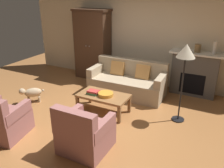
% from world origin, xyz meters
% --- Properties ---
extents(ground_plane, '(9.60, 9.60, 0.00)m').
position_xyz_m(ground_plane, '(0.00, 0.00, 0.00)').
color(ground_plane, '#9E6638').
extents(back_wall, '(7.20, 0.10, 2.80)m').
position_xyz_m(back_wall, '(0.00, 2.55, 1.40)').
color(back_wall, beige).
rests_on(back_wall, ground).
extents(fireplace, '(1.26, 0.48, 1.12)m').
position_xyz_m(fireplace, '(1.55, 2.30, 0.57)').
color(fireplace, '#4C4947').
rests_on(fireplace, ground).
extents(armoire, '(1.06, 0.57, 2.03)m').
position_xyz_m(armoire, '(-1.40, 2.22, 1.02)').
color(armoire, '#472D1E').
rests_on(armoire, ground).
extents(couch, '(1.94, 0.90, 0.86)m').
position_xyz_m(couch, '(0.05, 1.54, 0.32)').
color(couch, tan).
rests_on(couch, ground).
extents(coffee_table, '(1.10, 0.60, 0.42)m').
position_xyz_m(coffee_table, '(-0.03, 0.40, 0.37)').
color(coffee_table, olive).
rests_on(coffee_table, ground).
extents(fruit_bowl, '(0.33, 0.33, 0.07)m').
position_xyz_m(fruit_bowl, '(0.05, 0.37, 0.46)').
color(fruit_bowl, orange).
rests_on(fruit_bowl, coffee_table).
extents(book_stack, '(0.26, 0.18, 0.09)m').
position_xyz_m(book_stack, '(-0.24, 0.33, 0.46)').
color(book_stack, '#427A4C').
rests_on(book_stack, coffee_table).
extents(mantel_vase_bronze, '(0.15, 0.15, 0.20)m').
position_xyz_m(mantel_vase_bronze, '(1.55, 2.28, 1.22)').
color(mantel_vase_bronze, olive).
rests_on(mantel_vase_bronze, fireplace).
extents(mantel_vase_cream, '(0.10, 0.10, 0.30)m').
position_xyz_m(mantel_vase_cream, '(1.93, 2.28, 1.27)').
color(mantel_vase_cream, beige).
rests_on(mantel_vase_cream, fireplace).
extents(armchair_near_left, '(0.90, 0.91, 0.88)m').
position_xyz_m(armchair_near_left, '(-1.24, -1.25, 0.32)').
color(armchair_near_left, '#935B56').
rests_on(armchair_near_left, ground).
extents(armchair_near_right, '(0.78, 0.77, 0.88)m').
position_xyz_m(armchair_near_right, '(0.34, -0.91, 0.32)').
color(armchair_near_right, '#935B56').
rests_on(armchair_near_right, ground).
extents(floor_lamp, '(0.36, 0.36, 1.61)m').
position_xyz_m(floor_lamp, '(1.53, 0.81, 1.39)').
color(floor_lamp, black).
rests_on(floor_lamp, ground).
extents(dog, '(0.45, 0.46, 0.39)m').
position_xyz_m(dog, '(-1.79, 0.03, 0.25)').
color(dog, tan).
rests_on(dog, ground).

